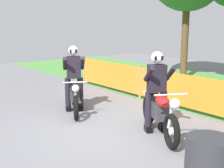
{
  "coord_description": "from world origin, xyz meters",
  "views": [
    {
      "loc": [
        4.89,
        -3.65,
        2.25
      ],
      "look_at": [
        -0.34,
        0.51,
        0.9
      ],
      "focal_mm": 48.57,
      "sensor_mm": 36.0,
      "label": 1
    }
  ],
  "objects_px": {
    "motorcycle_lead": "(159,112)",
    "rider_trailing": "(74,74)",
    "rider_lead": "(157,89)",
    "motorcycle_trailing": "(75,96)"
  },
  "relations": [
    {
      "from": "rider_lead",
      "to": "rider_trailing",
      "type": "relative_size",
      "value": 1.0
    },
    {
      "from": "motorcycle_lead",
      "to": "rider_lead",
      "type": "relative_size",
      "value": 1.13
    },
    {
      "from": "motorcycle_lead",
      "to": "rider_trailing",
      "type": "distance_m",
      "value": 2.68
    },
    {
      "from": "rider_lead",
      "to": "rider_trailing",
      "type": "distance_m",
      "value": 2.48
    },
    {
      "from": "motorcycle_lead",
      "to": "rider_lead",
      "type": "height_order",
      "value": "rider_lead"
    },
    {
      "from": "motorcycle_lead",
      "to": "motorcycle_trailing",
      "type": "distance_m",
      "value": 2.48
    },
    {
      "from": "motorcycle_trailing",
      "to": "rider_trailing",
      "type": "distance_m",
      "value": 0.55
    },
    {
      "from": "rider_lead",
      "to": "rider_trailing",
      "type": "bearing_deg",
      "value": -139.33
    },
    {
      "from": "motorcycle_trailing",
      "to": "rider_lead",
      "type": "xyz_separation_m",
      "value": [
        2.24,
        0.61,
        0.48
      ]
    },
    {
      "from": "rider_lead",
      "to": "rider_trailing",
      "type": "xyz_separation_m",
      "value": [
        -2.42,
        -0.51,
        0.03
      ]
    }
  ]
}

